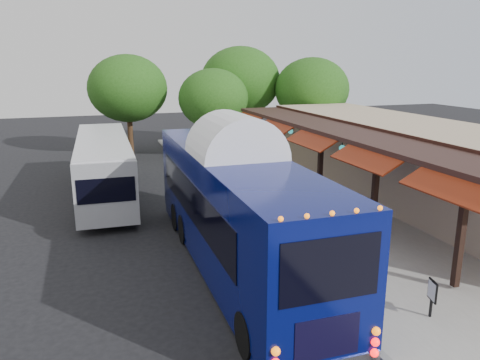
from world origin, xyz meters
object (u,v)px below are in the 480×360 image
object	(u,v)px
ped_a	(295,191)
ped_b	(281,195)
ped_c	(303,221)
city_bus	(104,165)
ped_d	(223,165)
coach_bus	(236,204)
sign_board	(432,292)

from	to	relation	value
ped_a	ped_b	distance (m)	0.81
ped_c	city_bus	bearing A→B (deg)	-61.85
city_bus	ped_a	bearing A→B (deg)	-35.12
ped_a	ped_d	distance (m)	6.49
coach_bus	ped_b	distance (m)	4.78
sign_board	ped_c	bearing A→B (deg)	113.87
coach_bus	ped_b	xyz separation A→B (m)	(3.07, 3.53, -0.98)
coach_bus	ped_c	size ratio (longest dim) A/B	7.70
ped_a	sign_board	bearing A→B (deg)	-104.00
ped_b	ped_d	size ratio (longest dim) A/B	1.14
ped_c	sign_board	size ratio (longest dim) A/B	1.61
ped_b	ped_c	world-z (taller)	ped_b
coach_bus	sign_board	distance (m)	6.01
city_bus	ped_b	world-z (taller)	city_bus
coach_bus	ped_b	world-z (taller)	coach_bus
coach_bus	ped_c	xyz separation A→B (m)	(2.73, 0.81, -1.13)
city_bus	ped_b	size ratio (longest dim) A/B	5.73
sign_board	city_bus	bearing A→B (deg)	131.98
ped_a	ped_c	xyz separation A→B (m)	(-1.11, -2.99, -0.19)
ped_b	sign_board	distance (m)	8.23
coach_bus	sign_board	xyz separation A→B (m)	(3.55, -4.68, -1.25)
ped_c	sign_board	world-z (taller)	ped_c
ped_c	sign_board	distance (m)	5.55
ped_a	ped_d	world-z (taller)	ped_a
city_bus	sign_board	xyz separation A→B (m)	(7.01, -13.99, -0.77)
coach_bus	ped_c	distance (m)	3.06
city_bus	ped_a	distance (m)	9.16
coach_bus	city_bus	distance (m)	9.94
ped_d	coach_bus	bearing A→B (deg)	98.39
ped_a	ped_b	bearing A→B (deg)	-173.30
ped_c	ped_a	bearing A→B (deg)	-118.31
ped_d	sign_board	bearing A→B (deg)	116.43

